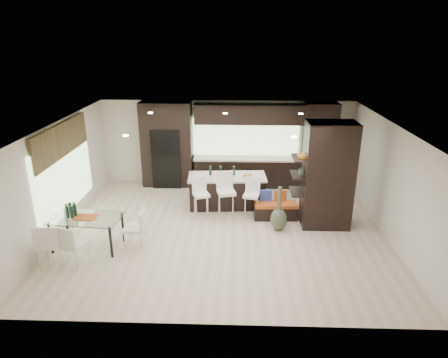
{
  "coord_description": "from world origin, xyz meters",
  "views": [
    {
      "loc": [
        0.33,
        -9.04,
        4.7
      ],
      "look_at": [
        0.0,
        0.6,
        1.15
      ],
      "focal_mm": 32.0,
      "sensor_mm": 36.0,
      "label": 1
    }
  ],
  "objects_px": {
    "stool_right": "(251,202)",
    "bench": "(276,211)",
    "floor_vase": "(279,209)",
    "kitchen_island": "(227,191)",
    "dining_table": "(88,232)",
    "chair_end": "(135,231)",
    "chair_far": "(51,246)",
    "chair_near": "(74,247)",
    "stool_left": "(201,202)",
    "stool_mid": "(226,200)"
  },
  "relations": [
    {
      "from": "chair_far",
      "to": "chair_end",
      "type": "height_order",
      "value": "chair_far"
    },
    {
      "from": "stool_mid",
      "to": "chair_far",
      "type": "distance_m",
      "value": 4.39
    },
    {
      "from": "chair_end",
      "to": "chair_far",
      "type": "bearing_deg",
      "value": 119.09
    },
    {
      "from": "stool_left",
      "to": "chair_end",
      "type": "distance_m",
      "value": 2.2
    },
    {
      "from": "chair_near",
      "to": "stool_right",
      "type": "bearing_deg",
      "value": 52.55
    },
    {
      "from": "chair_far",
      "to": "bench",
      "type": "bearing_deg",
      "value": 21.53
    },
    {
      "from": "dining_table",
      "to": "chair_end",
      "type": "distance_m",
      "value": 1.11
    },
    {
      "from": "floor_vase",
      "to": "dining_table",
      "type": "distance_m",
      "value": 4.6
    },
    {
      "from": "kitchen_island",
      "to": "stool_left",
      "type": "xyz_separation_m",
      "value": [
        -0.67,
        -0.76,
        -0.01
      ]
    },
    {
      "from": "dining_table",
      "to": "chair_far",
      "type": "bearing_deg",
      "value": -117.04
    },
    {
      "from": "dining_table",
      "to": "stool_mid",
      "type": "bearing_deg",
      "value": 33.65
    },
    {
      "from": "kitchen_island",
      "to": "chair_near",
      "type": "relative_size",
      "value": 2.41
    },
    {
      "from": "stool_left",
      "to": "chair_near",
      "type": "relative_size",
      "value": 0.99
    },
    {
      "from": "chair_end",
      "to": "dining_table",
      "type": "bearing_deg",
      "value": 93.23
    },
    {
      "from": "stool_right",
      "to": "bench",
      "type": "distance_m",
      "value": 0.69
    },
    {
      "from": "stool_mid",
      "to": "floor_vase",
      "type": "relative_size",
      "value": 0.88
    },
    {
      "from": "floor_vase",
      "to": "bench",
      "type": "bearing_deg",
      "value": 91.1
    },
    {
      "from": "stool_right",
      "to": "chair_near",
      "type": "height_order",
      "value": "chair_near"
    },
    {
      "from": "stool_right",
      "to": "chair_near",
      "type": "bearing_deg",
      "value": -134.2
    },
    {
      "from": "chair_near",
      "to": "chair_far",
      "type": "bearing_deg",
      "value": -159.68
    },
    {
      "from": "kitchen_island",
      "to": "chair_far",
      "type": "height_order",
      "value": "chair_far"
    },
    {
      "from": "kitchen_island",
      "to": "stool_left",
      "type": "bearing_deg",
      "value": -134.86
    },
    {
      "from": "kitchen_island",
      "to": "dining_table",
      "type": "bearing_deg",
      "value": -145.44
    },
    {
      "from": "kitchen_island",
      "to": "floor_vase",
      "type": "distance_m",
      "value": 1.97
    },
    {
      "from": "bench",
      "to": "chair_near",
      "type": "height_order",
      "value": "chair_near"
    },
    {
      "from": "dining_table",
      "to": "floor_vase",
      "type": "bearing_deg",
      "value": 18.35
    },
    {
      "from": "stool_left",
      "to": "stool_mid",
      "type": "xyz_separation_m",
      "value": [
        0.67,
        -0.03,
        0.06
      ]
    },
    {
      "from": "chair_near",
      "to": "bench",
      "type": "bearing_deg",
      "value": 48.36
    },
    {
      "from": "stool_right",
      "to": "floor_vase",
      "type": "height_order",
      "value": "floor_vase"
    },
    {
      "from": "stool_right",
      "to": "floor_vase",
      "type": "xyz_separation_m",
      "value": [
        0.67,
        -0.69,
        0.13
      ]
    },
    {
      "from": "kitchen_island",
      "to": "stool_mid",
      "type": "distance_m",
      "value": 0.79
    },
    {
      "from": "stool_mid",
      "to": "chair_end",
      "type": "distance_m",
      "value": 2.65
    },
    {
      "from": "stool_left",
      "to": "chair_near",
      "type": "distance_m",
      "value": 3.5
    },
    {
      "from": "kitchen_island",
      "to": "chair_end",
      "type": "relative_size",
      "value": 2.46
    },
    {
      "from": "stool_left",
      "to": "floor_vase",
      "type": "height_order",
      "value": "floor_vase"
    },
    {
      "from": "stool_mid",
      "to": "chair_near",
      "type": "height_order",
      "value": "stool_mid"
    },
    {
      "from": "kitchen_island",
      "to": "stool_mid",
      "type": "height_order",
      "value": "stool_mid"
    },
    {
      "from": "chair_near",
      "to": "chair_far",
      "type": "height_order",
      "value": "chair_far"
    },
    {
      "from": "chair_near",
      "to": "chair_end",
      "type": "bearing_deg",
      "value": 54.19
    },
    {
      "from": "stool_left",
      "to": "chair_far",
      "type": "xyz_separation_m",
      "value": [
        -2.96,
        -2.49,
        0.02
      ]
    },
    {
      "from": "chair_end",
      "to": "chair_near",
      "type": "bearing_deg",
      "value": 127.97
    },
    {
      "from": "stool_left",
      "to": "chair_end",
      "type": "bearing_deg",
      "value": -149.4
    },
    {
      "from": "dining_table",
      "to": "chair_end",
      "type": "height_order",
      "value": "chair_end"
    },
    {
      "from": "kitchen_island",
      "to": "dining_table",
      "type": "relative_size",
      "value": 1.38
    },
    {
      "from": "stool_left",
      "to": "chair_far",
      "type": "distance_m",
      "value": 3.87
    },
    {
      "from": "chair_near",
      "to": "chair_end",
      "type": "xyz_separation_m",
      "value": [
        1.1,
        0.77,
        -0.01
      ]
    },
    {
      "from": "chair_far",
      "to": "stool_right",
      "type": "bearing_deg",
      "value": 25.09
    },
    {
      "from": "floor_vase",
      "to": "chair_end",
      "type": "xyz_separation_m",
      "value": [
        -3.37,
        -1.03,
        -0.14
      ]
    },
    {
      "from": "floor_vase",
      "to": "chair_end",
      "type": "distance_m",
      "value": 3.53
    },
    {
      "from": "kitchen_island",
      "to": "dining_table",
      "type": "distance_m",
      "value": 4.0
    }
  ]
}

